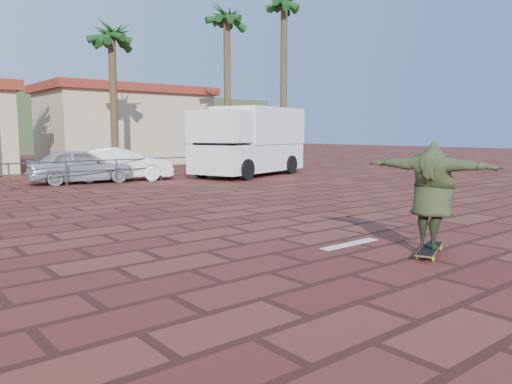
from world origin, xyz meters
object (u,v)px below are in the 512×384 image
Objects in this scene: longboard at (430,249)px; skateboarder at (432,195)px; car_white at (120,164)px; car_silver at (81,166)px; campervan at (250,140)px.

skateboarder is (-0.00, 0.00, 0.91)m from longboard.
car_silver is at bearing 109.63° from car_white.
longboard is at bearing -135.54° from campervan.
campervan is at bearing -37.61° from skateboarder.
skateboarder reaches higher than car_silver.
skateboarder is 0.54× the size of car_silver.
campervan is 1.56× the size of car_white.
skateboarder is 0.33× the size of campervan.
car_silver is (-0.17, 15.58, 0.60)m from longboard.
campervan is at bearing -84.57° from car_white.
car_silver is at bearing -9.33° from skateboarder.
car_white is (1.52, 15.58, 0.61)m from longboard.
skateboarder is 0.51× the size of car_white.
campervan is (7.39, 14.10, 0.68)m from skateboarder.
longboard is at bearing -165.93° from car_white.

